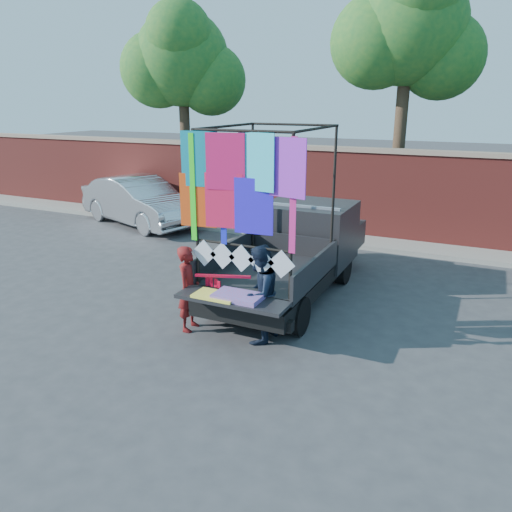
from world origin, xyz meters
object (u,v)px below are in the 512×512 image
at_px(sedan, 140,201).
at_px(woman, 189,288).
at_px(pickup_truck, 299,248).
at_px(man, 259,294).

xyz_separation_m(sedan, woman, (5.69, -5.94, -0.00)).
bearing_deg(sedan, pickup_truck, -96.32).
height_order(pickup_truck, woman, pickup_truck).
bearing_deg(woman, man, -91.60).
relative_size(pickup_truck, man, 3.29).
bearing_deg(pickup_truck, sedan, 154.82).
bearing_deg(man, sedan, -124.11).
relative_size(pickup_truck, sedan, 1.18).
distance_m(sedan, woman, 8.22).
relative_size(sedan, woman, 3.05).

